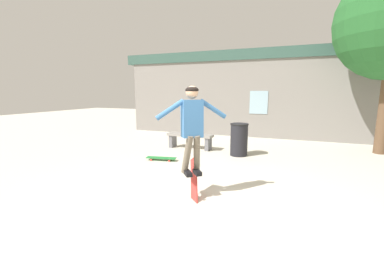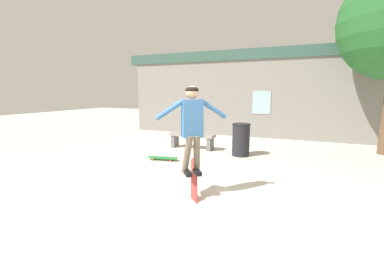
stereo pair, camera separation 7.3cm
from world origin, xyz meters
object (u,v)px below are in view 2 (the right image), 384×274
at_px(park_bench, 192,138).
at_px(skateboard_flipping, 194,181).
at_px(skater, 192,123).
at_px(trash_bin, 241,139).
at_px(skateboard_resting, 163,158).

height_order(park_bench, skateboard_flipping, skateboard_flipping).
bearing_deg(skater, trash_bin, 139.59).
bearing_deg(skateboard_resting, skateboard_flipping, -59.10).
bearing_deg(skateboard_flipping, park_bench, -179.79).
relative_size(park_bench, skateboard_resting, 1.83).
xyz_separation_m(skateboard_flipping, skateboard_resting, (-1.69, 1.89, -0.21)).
relative_size(trash_bin, skateboard_flipping, 1.15).
relative_size(park_bench, skater, 1.01).
xyz_separation_m(park_bench, skater, (1.51, -3.59, 0.97)).
bearing_deg(skateboard_resting, trash_bin, 25.34).
distance_m(trash_bin, skater, 3.38).
xyz_separation_m(skater, skateboard_flipping, (0.02, 0.05, -1.04)).
bearing_deg(skateboard_flipping, skateboard_resting, -161.33).
bearing_deg(skateboard_flipping, trash_bin, 154.59).
bearing_deg(skater, skateboard_resting, -177.06).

